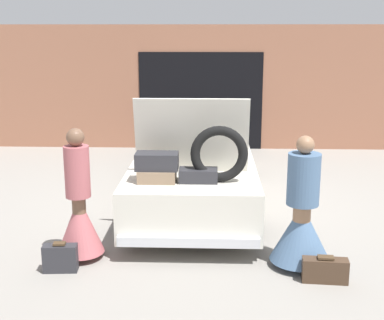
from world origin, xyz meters
name	(u,v)px	position (x,y,z in m)	size (l,w,h in m)	color
ground_plane	(195,199)	(0.00, 0.00, 0.00)	(40.00, 40.00, 0.00)	gray
garage_wall_back	(201,88)	(0.00, 3.88, 1.39)	(12.00, 0.14, 2.80)	#9E664C
car	(195,163)	(0.00, 0.00, 0.61)	(1.80, 5.00, 1.84)	silver
person_left	(79,213)	(-1.30, -2.37, 0.57)	(0.56, 0.56, 1.59)	brown
person_right	(301,222)	(1.30, -2.49, 0.54)	(0.70, 0.70, 1.55)	#997051
suitcase_beside_left_person	(60,258)	(-1.45, -2.75, 0.16)	(0.39, 0.18, 0.35)	#2D2D33
suitcase_beside_right_person	(325,270)	(1.51, -2.90, 0.13)	(0.50, 0.20, 0.30)	#473323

